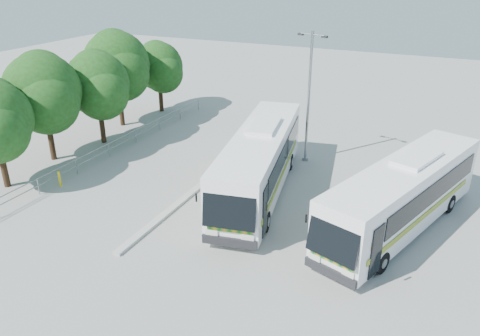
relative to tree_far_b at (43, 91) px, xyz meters
The scene contains 11 objects.
ground 13.85m from the tree_far_b, ahead, with size 100.00×100.00×0.00m, color gray.
kerb_divider 11.65m from the tree_far_b, ahead, with size 0.40×16.00×0.15m, color #B2B2AD.
railing 5.62m from the tree_far_b, 42.90° to the left, with size 0.06×22.00×1.00m.
tree_far_b is the anchor object (origin of this frame).
tree_far_c 4.01m from the tree_far_b, 77.09° to the left, with size 4.97×4.69×6.49m.
tree_far_d 7.61m from the tree_far_b, 92.23° to the left, with size 5.62×5.30×7.33m.
tree_far_e 12.13m from the tree_far_b, 88.17° to the left, with size 4.54×4.28×5.92m.
coach_main 14.36m from the tree_far_b, ahead, with size 4.79×12.90×3.51m.
coach_adjacent 21.90m from the tree_far_b, ahead, with size 6.14×12.15×3.34m.
lamppost 16.47m from the tree_far_b, 24.22° to the left, with size 1.98×0.73×8.23m.
bollard 6.02m from the tree_far_b, 41.25° to the right, with size 0.13×0.13×0.95m, color #DBBF0C.
Camera 1 is at (10.00, -19.45, 11.98)m, focal length 35.00 mm.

